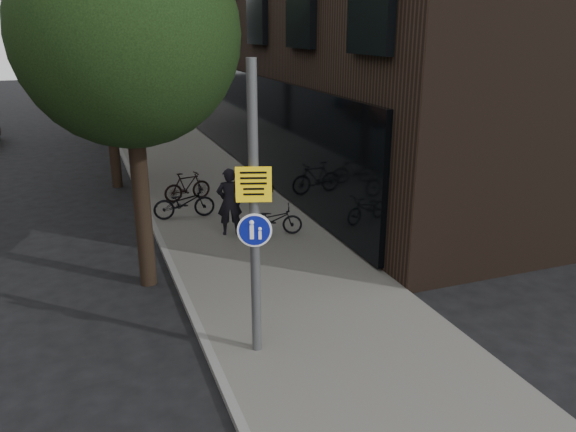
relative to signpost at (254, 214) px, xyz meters
name	(u,v)px	position (x,y,z in m)	size (l,w,h in m)	color
ground	(342,369)	(1.20, -0.92, -2.59)	(120.00, 120.00, 0.00)	black
sidewalk	(216,200)	(1.45, 9.08, -2.53)	(4.50, 60.00, 0.12)	#5C5A55
curb_edge	(145,207)	(-0.80, 9.08, -2.52)	(0.15, 60.00, 0.13)	slate
street_tree_near	(131,44)	(-1.33, 3.72, 2.52)	(4.40, 4.40, 7.50)	black
street_tree_mid	(105,36)	(-1.33, 12.22, 2.52)	(5.00, 5.00, 7.80)	black
street_tree_far	(93,33)	(-1.33, 21.22, 2.52)	(5.00, 5.00, 7.80)	black
signpost	(254,214)	(0.00, 0.00, 0.00)	(0.55, 0.21, 4.89)	#595B5E
pedestrian	(229,202)	(1.04, 5.67, -1.56)	(0.66, 0.44, 1.82)	black
parked_bike_facade_near	(273,219)	(2.13, 5.28, -2.06)	(0.54, 1.56, 0.82)	black
parked_bike_facade_far	(247,185)	(2.34, 8.44, -1.94)	(0.50, 1.77, 1.06)	black
parked_bike_curb_near	(184,202)	(0.15, 7.46, -2.00)	(0.62, 1.77, 0.93)	black
parked_bike_curb_far	(187,186)	(0.57, 9.15, -2.01)	(0.43, 1.54, 0.92)	black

